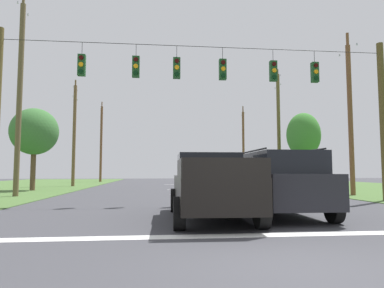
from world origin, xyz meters
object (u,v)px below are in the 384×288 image
Objects in this scene: utility_pole_distant_left at (101,143)px; tree_roadside_left at (34,132)px; overhead_signal_span at (201,105)px; utility_pole_mid_right at (350,116)px; utility_pole_distant_right at (74,133)px; suv_black at (278,182)px; tree_roadside_far_right at (303,135)px; pickup_truck at (210,186)px; utility_pole_far_right at (279,127)px; utility_pole_far_left at (20,96)px; distant_car_crossing_white at (233,177)px; utility_pole_near_left at (243,145)px.

tree_roadside_left is at bearing -94.66° from utility_pole_distant_left.
overhead_signal_span is 9.93m from utility_pole_mid_right.
overhead_signal_span is 19.77m from utility_pole_distant_right.
utility_pole_mid_right reaches higher than overhead_signal_span.
overhead_signal_span is 1.79× the size of utility_pole_distant_right.
utility_pole_distant_left reaches higher than suv_black.
utility_pole_distant_left is at bearing 85.34° from tree_roadside_left.
tree_roadside_far_right is 1.12× the size of tree_roadside_left.
utility_pole_mid_right is at bearing 47.79° from suv_black.
overhead_signal_span is 3.26× the size of pickup_truck.
pickup_truck is 22.79m from tree_roadside_far_right.
utility_pole_far_right is 0.99× the size of utility_pole_far_left.
tree_roadside_far_right is (5.78, -3.18, 3.83)m from distant_car_crossing_white.
utility_pole_distant_left reaches higher than utility_pole_distant_right.
suv_black is 36.50m from utility_pole_distant_left.
suv_black is at bearing -132.21° from utility_pole_mid_right.
distant_car_crossing_white is at bearing -40.40° from utility_pole_distant_left.
utility_pole_far_right reaches higher than pickup_truck.
utility_pole_mid_right is 1.62× the size of tree_roadside_left.
pickup_truck is at bearing -106.10° from utility_pole_near_left.
utility_pole_far_left is 1.72× the size of tree_roadside_far_right.
utility_pole_far_right reaches higher than utility_pole_distant_left.
tree_roadside_left is (-1.19, -6.77, -0.71)m from utility_pole_distant_right.
suv_black is 0.42× the size of utility_pole_far_right.
utility_pole_far_right reaches higher than tree_roadside_left.
utility_pole_distant_left is (-18.49, 26.38, 0.44)m from utility_pole_mid_right.
tree_roadside_left is at bearing 135.94° from overhead_signal_span.
utility_pole_distant_right is (0.03, 12.61, -0.67)m from utility_pole_far_left.
distant_car_crossing_white is at bearing 105.46° from utility_pole_mid_right.
utility_pole_far_right is 12.49m from utility_pole_near_left.
overhead_signal_span reaches higher than tree_roadside_far_right.
utility_pole_far_right reaches higher than distant_car_crossing_white.
overhead_signal_span is 18.20m from tree_roadside_far_right.
overhead_signal_span is at bearing -25.62° from utility_pole_far_left.
suv_black is 0.46× the size of utility_pole_distant_left.
distant_car_crossing_white is at bearing 75.55° from pickup_truck.
tree_roadside_far_right is (9.33, 18.90, 3.56)m from suv_black.
utility_pole_mid_right is (9.25, 3.61, 0.25)m from overhead_signal_span.
utility_pole_far_right is at bearing 59.69° from overhead_signal_span.
overhead_signal_span is at bearing 85.49° from pickup_truck.
utility_pole_near_left is at bearing 52.03° from utility_pole_far_left.
utility_pole_distant_right is at bearing 117.80° from suv_black.
utility_pole_far_left is (-9.28, 9.57, 4.66)m from pickup_truck.
utility_pole_far_left reaches higher than overhead_signal_span.
utility_pole_far_left is at bearing -78.77° from tree_roadside_left.
utility_pole_far_right is at bearing -88.63° from utility_pole_near_left.
suv_black is 21.38m from tree_roadside_far_right.
utility_pole_mid_right is at bearing 21.32° from overhead_signal_span.
tree_roadside_left is (-22.01, -3.88, -0.38)m from tree_roadside_far_right.
suv_black is at bearing -116.28° from tree_roadside_far_right.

